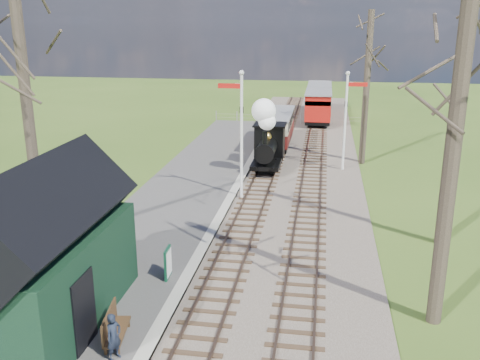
{
  "coord_description": "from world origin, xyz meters",
  "views": [
    {
      "loc": [
        3.09,
        -8.42,
        8.4
      ],
      "look_at": [
        -0.46,
        13.99,
        1.6
      ],
      "focal_mm": 40.0,
      "sensor_mm": 36.0,
      "label": 1
    }
  ],
  "objects_px": {
    "semaphore_far": "(347,114)",
    "red_carriage_a": "(318,106)",
    "bench": "(113,327)",
    "person": "(114,337)",
    "sign_board": "(168,263)",
    "locomotive": "(268,138)",
    "red_carriage_b": "(319,97)",
    "coach": "(277,127)",
    "station_shed": "(45,254)",
    "semaphore_near": "(240,126)"
  },
  "relations": [
    {
      "from": "semaphore_far",
      "to": "person",
      "type": "relative_size",
      "value": 4.57
    },
    {
      "from": "sign_board",
      "to": "bench",
      "type": "distance_m",
      "value": 3.77
    },
    {
      "from": "semaphore_far",
      "to": "red_carriage_a",
      "type": "bearing_deg",
      "value": 97.08
    },
    {
      "from": "semaphore_near",
      "to": "coach",
      "type": "bearing_deg",
      "value": 86.09
    },
    {
      "from": "station_shed",
      "to": "bench",
      "type": "distance_m",
      "value": 2.76
    },
    {
      "from": "semaphore_near",
      "to": "red_carriage_b",
      "type": "bearing_deg",
      "value": 82.55
    },
    {
      "from": "sign_board",
      "to": "bench",
      "type": "xyz_separation_m",
      "value": [
        -0.41,
        -3.75,
        -0.12
      ]
    },
    {
      "from": "semaphore_near",
      "to": "sign_board",
      "type": "bearing_deg",
      "value": -96.45
    },
    {
      "from": "semaphore_far",
      "to": "coach",
      "type": "bearing_deg",
      "value": 129.76
    },
    {
      "from": "red_carriage_a",
      "to": "coach",
      "type": "bearing_deg",
      "value": -106.08
    },
    {
      "from": "red_carriage_a",
      "to": "locomotive",
      "type": "bearing_deg",
      "value": -99.83
    },
    {
      "from": "semaphore_near",
      "to": "bench",
      "type": "distance_m",
      "value": 13.09
    },
    {
      "from": "coach",
      "to": "sign_board",
      "type": "height_order",
      "value": "coach"
    },
    {
      "from": "coach",
      "to": "bench",
      "type": "bearing_deg",
      "value": -95.23
    },
    {
      "from": "coach",
      "to": "sign_board",
      "type": "distance_m",
      "value": 20.25
    },
    {
      "from": "semaphore_near",
      "to": "red_carriage_a",
      "type": "height_order",
      "value": "semaphore_near"
    },
    {
      "from": "semaphore_far",
      "to": "bench",
      "type": "xyz_separation_m",
      "value": [
        -6.56,
        -18.65,
        -2.74
      ]
    },
    {
      "from": "semaphore_far",
      "to": "sign_board",
      "type": "distance_m",
      "value": 16.34
    },
    {
      "from": "semaphore_far",
      "to": "red_carriage_b",
      "type": "xyz_separation_m",
      "value": [
        -1.77,
        19.77,
        -1.8
      ]
    },
    {
      "from": "semaphore_near",
      "to": "person",
      "type": "height_order",
      "value": "semaphore_near"
    },
    {
      "from": "sign_board",
      "to": "locomotive",
      "type": "bearing_deg",
      "value": 82.87
    },
    {
      "from": "coach",
      "to": "sign_board",
      "type": "relative_size",
      "value": 6.45
    },
    {
      "from": "locomotive",
      "to": "red_carriage_a",
      "type": "xyz_separation_m",
      "value": [
        2.61,
        15.08,
        -0.41
      ]
    },
    {
      "from": "locomotive",
      "to": "red_carriage_a",
      "type": "distance_m",
      "value": 15.31
    },
    {
      "from": "coach",
      "to": "red_carriage_b",
      "type": "height_order",
      "value": "red_carriage_b"
    },
    {
      "from": "sign_board",
      "to": "bench",
      "type": "height_order",
      "value": "sign_board"
    },
    {
      "from": "red_carriage_b",
      "to": "person",
      "type": "relative_size",
      "value": 4.25
    },
    {
      "from": "station_shed",
      "to": "locomotive",
      "type": "relative_size",
      "value": 1.5
    },
    {
      "from": "coach",
      "to": "semaphore_far",
      "type": "bearing_deg",
      "value": -50.24
    },
    {
      "from": "locomotive",
      "to": "red_carriage_b",
      "type": "bearing_deg",
      "value": 82.77
    },
    {
      "from": "locomotive",
      "to": "person",
      "type": "bearing_deg",
      "value": -95.61
    },
    {
      "from": "station_shed",
      "to": "semaphore_far",
      "type": "height_order",
      "value": "semaphore_far"
    },
    {
      "from": "semaphore_near",
      "to": "red_carriage_a",
      "type": "distance_m",
      "value": 20.66
    },
    {
      "from": "station_shed",
      "to": "red_carriage_b",
      "type": "height_order",
      "value": "station_shed"
    },
    {
      "from": "sign_board",
      "to": "semaphore_far",
      "type": "bearing_deg",
      "value": 67.58
    },
    {
      "from": "red_carriage_b",
      "to": "person",
      "type": "distance_m",
      "value": 39.45
    },
    {
      "from": "red_carriage_a",
      "to": "station_shed",
      "type": "bearing_deg",
      "value": -102.06
    },
    {
      "from": "station_shed",
      "to": "sign_board",
      "type": "height_order",
      "value": "station_shed"
    },
    {
      "from": "bench",
      "to": "person",
      "type": "height_order",
      "value": "person"
    },
    {
      "from": "bench",
      "to": "person",
      "type": "distance_m",
      "value": 0.87
    },
    {
      "from": "person",
      "to": "bench",
      "type": "bearing_deg",
      "value": 48.03
    },
    {
      "from": "semaphore_far",
      "to": "red_carriage_b",
      "type": "height_order",
      "value": "semaphore_far"
    },
    {
      "from": "locomotive",
      "to": "sign_board",
      "type": "distance_m",
      "value": 14.27
    },
    {
      "from": "locomotive",
      "to": "bench",
      "type": "bearing_deg",
      "value": -96.95
    },
    {
      "from": "red_carriage_b",
      "to": "person",
      "type": "height_order",
      "value": "red_carriage_b"
    },
    {
      "from": "station_shed",
      "to": "bench",
      "type": "bearing_deg",
      "value": -17.19
    },
    {
      "from": "coach",
      "to": "red_carriage_a",
      "type": "distance_m",
      "value": 9.39
    },
    {
      "from": "station_shed",
      "to": "coach",
      "type": "xyz_separation_m",
      "value": [
        4.3,
        23.26,
        -0.83
      ]
    },
    {
      "from": "locomotive",
      "to": "red_carriage_a",
      "type": "bearing_deg",
      "value": 80.17
    },
    {
      "from": "station_shed",
      "to": "semaphore_near",
      "type": "relative_size",
      "value": 1.01
    }
  ]
}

